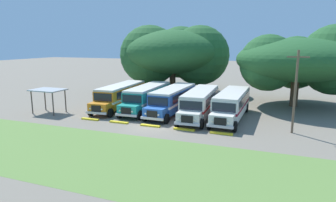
# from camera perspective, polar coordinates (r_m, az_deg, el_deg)

# --- Properties ---
(ground_plane) EXTENTS (220.00, 220.00, 0.00)m
(ground_plane) POSITION_cam_1_polar(r_m,az_deg,el_deg) (28.13, -3.59, -5.02)
(ground_plane) COLOR slate
(foreground_grass_strip) EXTENTS (80.00, 9.94, 0.01)m
(foreground_grass_strip) POSITION_cam_1_polar(r_m,az_deg,el_deg) (21.56, -12.48, -10.41)
(foreground_grass_strip) COLOR olive
(foreground_grass_strip) RESTS_ON ground_plane
(parked_bus_slot_0) EXTENTS (3.20, 10.91, 2.82)m
(parked_bus_slot_0) POSITION_cam_1_polar(r_m,az_deg,el_deg) (36.53, -9.21, 1.18)
(parked_bus_slot_0) COLOR orange
(parked_bus_slot_0) RESTS_ON ground_plane
(parked_bus_slot_1) EXTENTS (3.04, 10.89, 2.82)m
(parked_bus_slot_1) POSITION_cam_1_polar(r_m,az_deg,el_deg) (35.15, -3.99, 0.90)
(parked_bus_slot_1) COLOR teal
(parked_bus_slot_1) RESTS_ON ground_plane
(parked_bus_slot_2) EXTENTS (2.80, 10.85, 2.82)m
(parked_bus_slot_2) POSITION_cam_1_polar(r_m,az_deg,el_deg) (33.62, 0.95, 0.46)
(parked_bus_slot_2) COLOR #23519E
(parked_bus_slot_2) RESTS_ON ground_plane
(parked_bus_slot_3) EXTENTS (3.16, 10.90, 2.82)m
(parked_bus_slot_3) POSITION_cam_1_polar(r_m,az_deg,el_deg) (31.99, 6.26, -0.16)
(parked_bus_slot_3) COLOR silver
(parked_bus_slot_3) RESTS_ON ground_plane
(parked_bus_slot_4) EXTENTS (2.82, 10.86, 2.82)m
(parked_bus_slot_4) POSITION_cam_1_polar(r_m,az_deg,el_deg) (31.62, 12.29, -0.49)
(parked_bus_slot_4) COLOR silver
(parked_bus_slot_4) RESTS_ON ground_plane
(curb_wheelstop_0) EXTENTS (2.00, 0.36, 0.15)m
(curb_wheelstop_0) POSITION_cam_1_polar(r_m,az_deg,el_deg) (31.58, -14.92, -3.44)
(curb_wheelstop_0) COLOR yellow
(curb_wheelstop_0) RESTS_ON ground_plane
(curb_wheelstop_1) EXTENTS (2.00, 0.36, 0.15)m
(curb_wheelstop_1) POSITION_cam_1_polar(r_m,az_deg,el_deg) (29.74, -9.53, -4.11)
(curb_wheelstop_1) COLOR yellow
(curb_wheelstop_1) RESTS_ON ground_plane
(curb_wheelstop_2) EXTENTS (2.00, 0.36, 0.15)m
(curb_wheelstop_2) POSITION_cam_1_polar(r_m,az_deg,el_deg) (28.21, -3.49, -4.81)
(curb_wheelstop_2) COLOR yellow
(curb_wheelstop_2) RESTS_ON ground_plane
(curb_wheelstop_3) EXTENTS (2.00, 0.36, 0.15)m
(curb_wheelstop_3) POSITION_cam_1_polar(r_m,az_deg,el_deg) (27.03, 3.17, -5.53)
(curb_wheelstop_3) COLOR yellow
(curb_wheelstop_3) RESTS_ON ground_plane
(curb_wheelstop_4) EXTENTS (2.00, 0.36, 0.15)m
(curb_wheelstop_4) POSITION_cam_1_polar(r_m,az_deg,el_deg) (26.24, 10.36, -6.22)
(curb_wheelstop_4) COLOR yellow
(curb_wheelstop_4) RESTS_ON ground_plane
(broad_shade_tree) EXTENTS (16.79, 16.23, 10.68)m
(broad_shade_tree) POSITION_cam_1_polar(r_m,az_deg,el_deg) (47.45, 1.37, 9.25)
(broad_shade_tree) COLOR brown
(broad_shade_tree) RESTS_ON ground_plane
(secondary_tree) EXTENTS (16.20, 14.23, 10.21)m
(secondary_tree) POSITION_cam_1_polar(r_m,az_deg,el_deg) (40.60, 24.83, 7.14)
(secondary_tree) COLOR brown
(secondary_tree) RESTS_ON ground_plane
(utility_pole) EXTENTS (1.80, 0.20, 7.30)m
(utility_pole) POSITION_cam_1_polar(r_m,az_deg,el_deg) (27.63, 23.57, 2.04)
(utility_pole) COLOR brown
(utility_pole) RESTS_ON ground_plane
(waiting_shelter) EXTENTS (3.60, 2.60, 2.72)m
(waiting_shelter) POSITION_cam_1_polar(r_m,az_deg,el_deg) (35.83, -22.32, 1.70)
(waiting_shelter) COLOR brown
(waiting_shelter) RESTS_ON ground_plane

